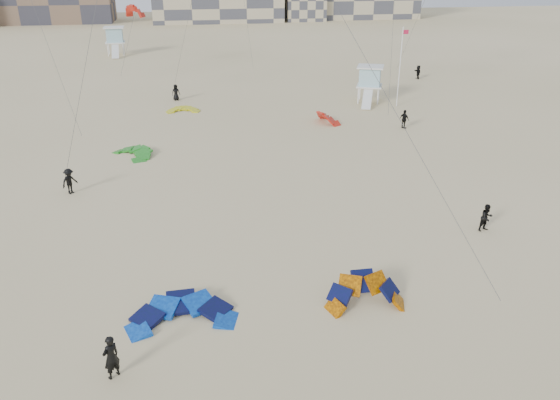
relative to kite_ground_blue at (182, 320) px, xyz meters
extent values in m
plane|color=beige|center=(0.80, -3.19, 0.00)|extent=(320.00, 320.00, 0.00)
imported|color=black|center=(-2.64, -3.19, 0.93)|extent=(0.81, 0.78, 1.87)
imported|color=black|center=(17.69, 5.67, 0.83)|extent=(0.94, 0.81, 1.66)
imported|color=black|center=(-7.25, 15.77, 0.89)|extent=(1.28, 1.29, 1.78)
imported|color=black|center=(21.01, 26.55, 0.88)|extent=(0.89, 1.11, 1.76)
imported|color=black|center=(-0.07, 41.69, 0.90)|extent=(0.96, 0.72, 1.79)
imported|color=black|center=(31.68, 48.26, 0.88)|extent=(0.54, 1.65, 1.77)
cylinder|color=#3F3F3F|center=(-5.14, 18.63, 9.66)|extent=(4.94, 4.78, 17.32)
cylinder|color=#3F3F3F|center=(10.19, 11.34, 11.45)|extent=(7.19, 27.62, 20.92)
cylinder|color=#3F3F3F|center=(-10.23, 30.28, 7.30)|extent=(4.65, 8.55, 12.62)
cylinder|color=#3F3F3F|center=(20.72, 30.49, 7.79)|extent=(1.92, 5.91, 13.59)
cylinder|color=#3F3F3F|center=(30.30, 46.77, 8.20)|extent=(0.76, 9.06, 14.42)
cylinder|color=#3F3F3F|center=(-5.96, 55.92, 4.50)|extent=(1.98, 7.99, 7.02)
cube|color=white|center=(21.11, 37.17, 1.81)|extent=(3.53, 3.53, 0.14)
cube|color=#98C5D0|center=(21.11, 37.17, 2.84)|extent=(2.90, 2.90, 1.93)
cube|color=white|center=(21.11, 37.17, 3.88)|extent=(3.66, 3.66, 0.15)
cube|color=white|center=(21.11, 34.56, 0.87)|extent=(1.94, 2.90, 1.60)
cube|color=white|center=(-9.69, 75.64, 2.05)|extent=(3.20, 3.20, 0.15)
cube|color=#98C5D0|center=(-9.69, 75.64, 3.22)|extent=(2.63, 2.63, 2.19)
cube|color=white|center=(-9.69, 75.64, 4.41)|extent=(3.32, 3.32, 0.18)
cube|color=white|center=(-9.69, 72.68, 0.99)|extent=(1.23, 3.16, 1.82)
cylinder|color=white|center=(23.48, 34.72, 4.14)|extent=(0.10, 0.10, 8.28)
cube|color=#C41A3F|center=(23.79, 34.72, 7.76)|extent=(0.62, 0.02, 0.41)
cube|color=#BEB08B|center=(32.80, 124.81, 5.00)|extent=(10.00, 10.00, 10.00)
camera|label=1|loc=(0.76, -20.43, 14.68)|focal=35.00mm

